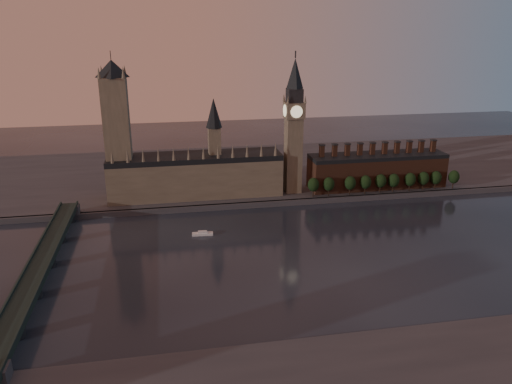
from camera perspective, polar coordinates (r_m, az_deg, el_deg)
The scene contains 18 objects.
ground at distance 295.71m, azimuth 7.64°, elevation -7.40°, with size 900.00×900.00×0.00m, color black.
north_bank at distance 456.44m, azimuth 0.79°, elevation 2.43°, with size 900.00×182.00×4.00m.
palace_of_westminster at distance 382.68m, azimuth -6.82°, elevation 2.18°, with size 130.00×30.30×74.00m.
victoria_tower at distance 374.87m, azimuth -15.61°, elevation 7.18°, with size 24.00×24.00×108.00m.
big_ben at distance 381.38m, azimuth 4.34°, elevation 7.64°, with size 15.00×15.00×107.00m.
chimney_block at distance 413.51m, azimuth 13.64°, elevation 2.47°, with size 110.00×25.00×37.00m.
embankment_tree_0 at distance 381.03m, azimuth 6.57°, elevation 0.83°, with size 8.60×8.60×14.88m.
embankment_tree_1 at distance 384.14m, azimuth 8.32°, elevation 0.90°, with size 8.60×8.60×14.88m.
embankment_tree_2 at distance 389.58m, azimuth 10.71°, elevation 1.02°, with size 8.60×8.60×14.88m.
embankment_tree_3 at distance 394.23m, azimuth 12.42°, elevation 1.12°, with size 8.60×8.60×14.88m.
embankment_tree_4 at distance 399.83m, azimuth 14.06°, elevation 1.24°, with size 8.60×8.60×14.88m.
embankment_tree_5 at distance 403.72m, azimuth 15.46°, elevation 1.28°, with size 8.60×8.60×14.88m.
embankment_tree_6 at distance 409.78m, azimuth 17.20°, elevation 1.37°, with size 8.60×8.60×14.88m.
embankment_tree_7 at distance 416.16m, azimuth 18.60°, elevation 1.49°, with size 8.60×8.60×14.88m.
embankment_tree_8 at distance 421.26m, azimuth 19.87°, elevation 1.55°, with size 8.60×8.60×14.88m.
embankment_tree_9 at distance 428.44m, azimuth 21.68°, elevation 1.61°, with size 8.60×8.60×14.88m.
westminster_bridge at distance 285.28m, azimuth -23.57°, elevation -8.24°, with size 14.00×200.00×11.55m.
river_boat at distance 324.08m, azimuth -6.13°, elevation -4.74°, with size 13.61×4.67×2.68m.
Camera 1 is at (-86.71, -251.92, 128.30)m, focal length 35.00 mm.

